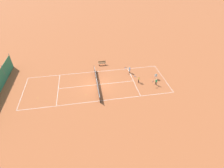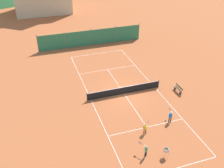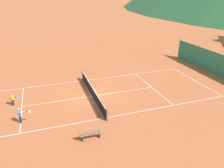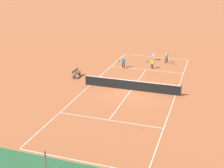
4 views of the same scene
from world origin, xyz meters
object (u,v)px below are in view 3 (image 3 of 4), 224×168
player_near_service (20,114)px  courtside_bench (91,134)px  tennis_net (92,91)px  tennis_ball_mid_court (151,76)px  tennis_ball_alley_right (166,77)px  player_far_baseline (12,99)px  tennis_ball_service_box (35,85)px  tennis_ball_by_net_left (105,84)px  tennis_ball_by_net_right (93,87)px  tennis_ball_alley_left (207,96)px

player_near_service → courtside_bench: size_ratio=0.85×
courtside_bench → tennis_net: bearing=165.0°
tennis_ball_mid_court → tennis_ball_alley_right: same height
player_far_baseline → tennis_ball_service_box: bearing=155.6°
tennis_ball_by_net_left → tennis_net: bearing=-40.5°
player_far_baseline → tennis_ball_by_net_right: size_ratio=17.17×
tennis_net → tennis_ball_mid_court: 8.42m
tennis_ball_by_net_left → tennis_ball_mid_court: (-0.68, 5.92, 0.00)m
player_near_service → tennis_net: bearing=112.6°
tennis_ball_alley_left → player_near_service: bearing=-93.5°
player_near_service → tennis_ball_mid_court: (-5.59, 14.19, -0.71)m
tennis_ball_by_net_left → tennis_ball_alley_right: bearing=87.1°
tennis_ball_alley_right → tennis_ball_service_box: bearing=-100.6°
tennis_ball_mid_court → tennis_ball_by_net_right: 7.37m
tennis_ball_alley_right → player_near_service: bearing=-73.9°
player_far_baseline → tennis_ball_mid_court: 15.17m
tennis_ball_alley_left → tennis_ball_by_net_left: bearing=-125.1°
tennis_ball_by_net_right → tennis_ball_alley_right: size_ratio=1.00×
tennis_ball_service_box → courtside_bench: size_ratio=0.04×
player_far_baseline → tennis_ball_by_net_right: player_far_baseline is taller
courtside_bench → tennis_ball_alley_right: bearing=126.8°
tennis_ball_mid_court → courtside_bench: bearing=-45.8°
tennis_net → tennis_ball_by_net_right: (-2.10, 0.55, -0.47)m
tennis_net → tennis_ball_mid_court: size_ratio=139.09×
player_near_service → tennis_ball_alley_left: size_ratio=19.34×
player_near_service → tennis_ball_alley_left: bearing=86.5°
courtside_bench → tennis_ball_mid_court: bearing=134.2°
player_near_service → tennis_ball_service_box: (-7.26, 1.09, -0.71)m
tennis_ball_mid_court → tennis_ball_service_box: bearing=-97.3°
tennis_ball_service_box → tennis_ball_by_net_right: size_ratio=1.00×
tennis_net → tennis_ball_by_net_left: size_ratio=139.09×
player_far_baseline → tennis_ball_by_net_left: player_far_baseline is taller
tennis_ball_service_box → tennis_ball_by_net_left: size_ratio=1.00×
player_near_service → tennis_ball_alley_left: 16.75m
player_near_service → tennis_ball_service_box: bearing=171.4°
tennis_ball_alley_left → player_far_baseline: bearing=-103.4°
player_far_baseline → tennis_ball_by_net_left: 9.23m
tennis_ball_by_net_left → tennis_ball_alley_right: same height
player_far_baseline → player_near_service: bearing=13.8°
tennis_net → tennis_ball_alley_left: size_ratio=139.09×
tennis_ball_service_box → tennis_ball_mid_court: (1.67, 13.09, 0.00)m
player_near_service → tennis_ball_alley_right: player_near_service is taller
player_far_baseline → tennis_ball_alley_right: (-1.39, 16.44, -0.63)m
tennis_ball_alley_left → courtside_bench: size_ratio=0.04×
player_near_service → tennis_ball_alley_right: size_ratio=19.34×
player_far_baseline → tennis_ball_mid_court: (-2.44, 14.96, -0.63)m
tennis_ball_mid_court → tennis_ball_alley_left: same height
tennis_ball_by_net_right → tennis_ball_alley_right: (0.20, 8.80, 0.00)m
player_far_baseline → tennis_ball_alley_left: (4.16, 17.48, -0.63)m
tennis_ball_service_box → tennis_ball_alley_right: same height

